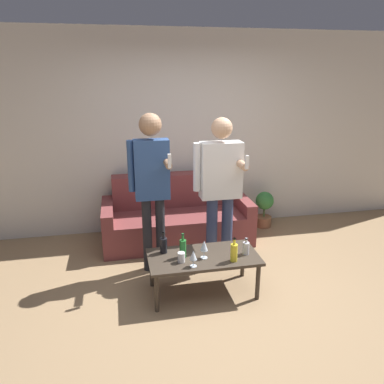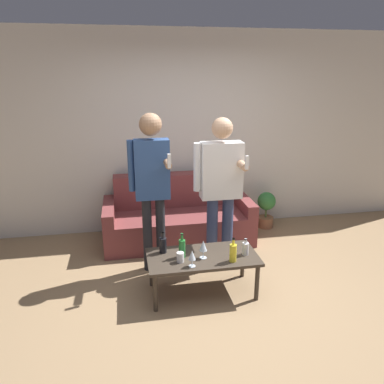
% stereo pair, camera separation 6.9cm
% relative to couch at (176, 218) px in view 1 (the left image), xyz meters
% --- Properties ---
extents(ground_plane, '(16.00, 16.00, 0.00)m').
position_rel_couch_xyz_m(ground_plane, '(0.19, -1.60, -0.30)').
color(ground_plane, '#997A56').
extents(wall_back, '(8.00, 0.06, 2.70)m').
position_rel_couch_xyz_m(wall_back, '(0.19, 0.45, 1.05)').
color(wall_back, silver).
rests_on(wall_back, ground_plane).
extents(couch, '(1.92, 0.83, 0.85)m').
position_rel_couch_xyz_m(couch, '(0.00, 0.00, 0.00)').
color(couch, brown).
rests_on(couch, ground_plane).
extents(coffee_table, '(1.10, 0.55, 0.42)m').
position_rel_couch_xyz_m(coffee_table, '(0.06, -1.33, 0.07)').
color(coffee_table, '#3D3328').
rests_on(coffee_table, ground_plane).
extents(bottle_orange, '(0.07, 0.07, 0.17)m').
position_rel_couch_xyz_m(bottle_orange, '(0.48, -1.38, 0.19)').
color(bottle_orange, silver).
rests_on(bottle_orange, coffee_table).
extents(bottle_green, '(0.07, 0.07, 0.22)m').
position_rel_couch_xyz_m(bottle_green, '(-0.32, -1.19, 0.21)').
color(bottle_green, black).
rests_on(bottle_green, coffee_table).
extents(bottle_dark, '(0.07, 0.07, 0.25)m').
position_rel_couch_xyz_m(bottle_dark, '(-0.15, -1.32, 0.22)').
color(bottle_dark, '#23752D').
rests_on(bottle_dark, coffee_table).
extents(bottle_yellow, '(0.07, 0.07, 0.24)m').
position_rel_couch_xyz_m(bottle_yellow, '(0.32, -1.49, 0.21)').
color(bottle_yellow, yellow).
rests_on(bottle_yellow, coffee_table).
extents(wine_glass_near, '(0.07, 0.07, 0.16)m').
position_rel_couch_xyz_m(wine_glass_near, '(-0.09, -1.52, 0.23)').
color(wine_glass_near, silver).
rests_on(wine_glass_near, coffee_table).
extents(wine_glass_far, '(0.07, 0.07, 0.19)m').
position_rel_couch_xyz_m(wine_glass_far, '(0.05, -1.38, 0.25)').
color(wine_glass_far, silver).
rests_on(wine_glass_far, coffee_table).
extents(cup_on_table, '(0.07, 0.07, 0.10)m').
position_rel_couch_xyz_m(cup_on_table, '(-0.18, -1.41, 0.17)').
color(cup_on_table, white).
rests_on(cup_on_table, coffee_table).
extents(person_standing_left, '(0.44, 0.44, 1.77)m').
position_rel_couch_xyz_m(person_standing_left, '(-0.38, -0.76, 0.78)').
color(person_standing_left, '#232328').
rests_on(person_standing_left, ground_plane).
extents(person_standing_right, '(0.53, 0.44, 1.71)m').
position_rel_couch_xyz_m(person_standing_right, '(0.37, -0.78, 0.71)').
color(person_standing_right, navy).
rests_on(person_standing_right, ground_plane).
extents(potted_plant, '(0.26, 0.26, 0.52)m').
position_rel_couch_xyz_m(potted_plant, '(1.31, 0.16, -0.00)').
color(potted_plant, '#936042').
rests_on(potted_plant, ground_plane).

